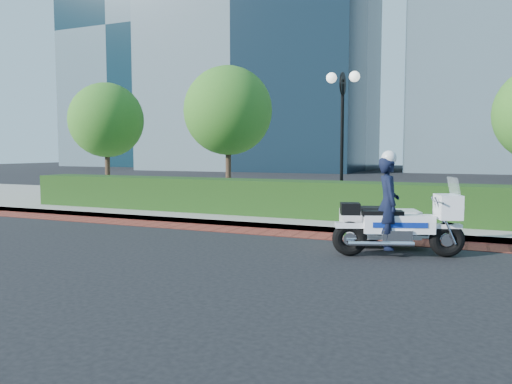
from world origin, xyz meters
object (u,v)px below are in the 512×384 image
at_px(lamppost, 342,119).
at_px(tree_a, 106,120).
at_px(tree_b, 228,111).
at_px(police_motorcycle, 389,218).

height_order(lamppost, tree_a, tree_a).
bearing_deg(tree_a, tree_b, 0.00).
bearing_deg(lamppost, tree_b, 163.89).
xyz_separation_m(lamppost, tree_b, (-4.50, 1.30, 0.48)).
height_order(lamppost, police_motorcycle, lamppost).
distance_m(lamppost, police_motorcycle, 5.95).
bearing_deg(police_motorcycle, tree_b, 116.72).
relative_size(tree_b, police_motorcycle, 1.93).
bearing_deg(tree_a, police_motorcycle, -27.54).
distance_m(tree_a, police_motorcycle, 13.97).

